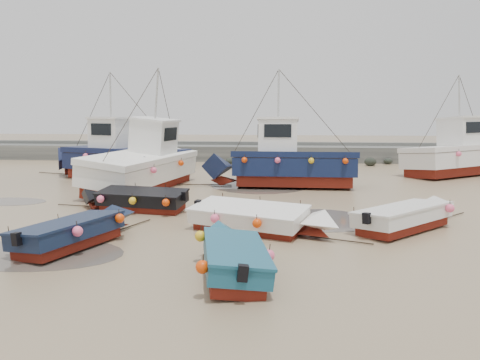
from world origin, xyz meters
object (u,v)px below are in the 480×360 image
Objects in this scene: cabin_boat_0 at (116,157)px; dinghy_3 at (410,214)px; dinghy_5 at (259,216)px; dinghy_1 at (78,228)px; dinghy_4 at (135,197)px; cabin_boat_2 at (282,162)px; cabin_boat_3 at (459,154)px; dinghy_2 at (231,252)px; person at (145,193)px; cabin_boat_1 at (146,163)px.

dinghy_3 is at bearing -108.81° from cabin_boat_0.
dinghy_5 is 14.58m from cabin_boat_0.
dinghy_1 and dinghy_4 have the same top height.
dinghy_4 is 6.03m from dinghy_5.
cabin_boat_2 and cabin_boat_3 have the same top height.
dinghy_1 is 1.09× the size of dinghy_3.
dinghy_5 is at bearing 175.69° from cabin_boat_2.
dinghy_3 is at bearing -59.82° from cabin_boat_3.
cabin_boat_3 is at bearing 111.37° from dinghy_3.
dinghy_2 is 13.48m from cabin_boat_2.
dinghy_5 reaches higher than person.
dinghy_1 is 1.01× the size of dinghy_2.
dinghy_2 is at bearing -67.56° from cabin_boat_3.
cabin_boat_1 reaches higher than dinghy_4.
cabin_boat_1 is at bearing -122.12° from dinghy_5.
cabin_boat_2 is at bearing 178.30° from person.
person is at bearing -118.05° from dinghy_5.
cabin_boat_2 is 1.11× the size of cabin_boat_3.
dinghy_4 is 0.53× the size of cabin_boat_1.
cabin_boat_1 reaches higher than dinghy_3.
cabin_boat_3 reaches higher than dinghy_2.
dinghy_3 is at bearing -152.06° from cabin_boat_2.
dinghy_1 is 0.63× the size of cabin_boat_3.
dinghy_5 is (0.51, 4.13, -0.02)m from dinghy_2.
cabin_boat_0 and cabin_boat_1 have the same top height.
dinghy_4 is (-10.44, 2.16, 0.01)m from dinghy_3.
dinghy_4 is at bearing -89.71° from cabin_boat_3.
cabin_boat_1 is at bearing 116.54° from dinghy_1.
dinghy_2 is 8.52m from dinghy_4.
cabin_boat_0 reaches higher than dinghy_3.
cabin_boat_3 is (17.20, 16.92, 0.81)m from dinghy_1.
dinghy_1 is 0.93× the size of dinghy_4.
dinghy_4 is at bearing 136.82° from cabin_boat_2.
dinghy_1 and dinghy_3 have the same top height.
dinghy_4 is 0.56× the size of cabin_boat_0.
dinghy_3 is at bearing 119.58° from dinghy_5.
dinghy_2 is 7.52m from dinghy_3.
cabin_boat_0 is 21.12m from cabin_boat_3.
cabin_boat_1 is (-0.95, 10.55, 0.75)m from dinghy_1.
dinghy_3 is 5.24m from dinghy_5.
cabin_boat_2 is 7.31m from person.
cabin_boat_0 is (-8.52, 15.55, 0.77)m from dinghy_2.
dinghy_1 is 5.79m from dinghy_5.
cabin_boat_1 is at bearing -105.18° from cabin_boat_3.
cabin_boat_1 and cabin_boat_2 have the same top height.
dinghy_3 is 17.77m from cabin_boat_0.
dinghy_5 is 10.58m from cabin_boat_1.
person is at bearing 105.55° from dinghy_2.
dinghy_1 is 0.90× the size of dinghy_5.
cabin_boat_0 is at bearing 78.17° from cabin_boat_2.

